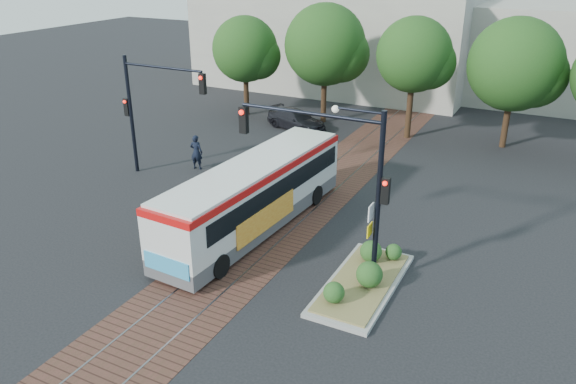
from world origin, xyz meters
name	(u,v)px	position (x,y,z in m)	size (l,w,h in m)	color
ground	(256,243)	(0.00, 0.00, 0.00)	(120.00, 120.00, 0.00)	black
trackbed	(300,205)	(0.00, 4.00, 0.01)	(3.60, 40.00, 0.02)	#502D24
tree_row	(411,56)	(1.21, 16.42, 4.85)	(26.40, 5.60, 7.67)	#382314
warehouses	(431,43)	(-0.53, 28.75, 3.81)	(40.00, 13.00, 8.00)	#ADA899
city_bus	(255,192)	(-0.71, 1.20, 1.60)	(2.93, 10.84, 2.87)	#4C4B4E
traffic_island	(364,277)	(4.82, -0.90, 0.33)	(2.20, 5.20, 1.13)	gray
signal_pole_main	(344,168)	(3.86, -0.81, 4.16)	(5.49, 0.46, 6.00)	black
signal_pole_left	(147,101)	(-8.37, 4.00, 3.86)	(4.99, 0.34, 6.00)	black
officer	(196,152)	(-6.89, 5.70, 0.93)	(0.68, 0.44, 1.86)	black
parked_car	(296,120)	(-5.36, 14.46, 0.62)	(1.73, 4.26, 1.24)	black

